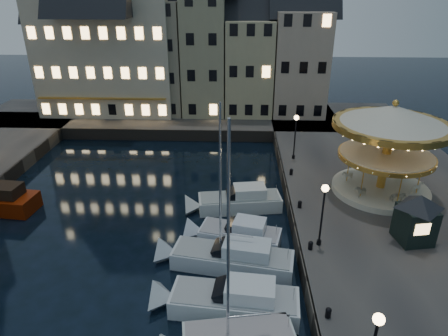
{
  "coord_description": "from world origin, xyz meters",
  "views": [
    {
      "loc": [
        2.13,
        -19.81,
        16.08
      ],
      "look_at": [
        1.0,
        8.0,
        3.2
      ],
      "focal_mm": 32.0,
      "sensor_mm": 36.0,
      "label": 1
    }
  ],
  "objects_px": {
    "motorboat_c": "(226,257)",
    "bollard_d": "(291,171)",
    "motorboat_b": "(227,301)",
    "ticket_kiosk": "(418,210)",
    "bollard_b": "(311,245)",
    "streetlamp_b": "(323,207)",
    "streetlamp_c": "(295,131)",
    "bollard_a": "(328,312)",
    "bollard_c": "(300,204)",
    "motorboat_e": "(234,202)",
    "motorboat_d": "(234,235)",
    "carousel": "(390,133)"
  },
  "relations": [
    {
      "from": "bollard_d",
      "to": "bollard_c",
      "type": "bearing_deg",
      "value": -90.0
    },
    {
      "from": "bollard_a",
      "to": "motorboat_b",
      "type": "height_order",
      "value": "motorboat_b"
    },
    {
      "from": "streetlamp_b",
      "to": "bollard_c",
      "type": "xyz_separation_m",
      "value": [
        -0.6,
        4.5,
        -2.41
      ]
    },
    {
      "from": "bollard_b",
      "to": "carousel",
      "type": "height_order",
      "value": "carousel"
    },
    {
      "from": "motorboat_e",
      "to": "bollard_d",
      "type": "bearing_deg",
      "value": 38.15
    },
    {
      "from": "bollard_a",
      "to": "bollard_d",
      "type": "distance_m",
      "value": 16.0
    },
    {
      "from": "bollard_d",
      "to": "motorboat_c",
      "type": "relative_size",
      "value": 0.05
    },
    {
      "from": "motorboat_b",
      "to": "ticket_kiosk",
      "type": "height_order",
      "value": "ticket_kiosk"
    },
    {
      "from": "motorboat_c",
      "to": "ticket_kiosk",
      "type": "distance_m",
      "value": 12.13
    },
    {
      "from": "bollard_b",
      "to": "motorboat_e",
      "type": "height_order",
      "value": "motorboat_e"
    },
    {
      "from": "motorboat_c",
      "to": "bollard_a",
      "type": "bearing_deg",
      "value": -45.51
    },
    {
      "from": "motorboat_d",
      "to": "carousel",
      "type": "height_order",
      "value": "carousel"
    },
    {
      "from": "streetlamp_b",
      "to": "streetlamp_c",
      "type": "xyz_separation_m",
      "value": [
        0.0,
        13.5,
        0.0
      ]
    },
    {
      "from": "bollard_b",
      "to": "carousel",
      "type": "distance_m",
      "value": 11.09
    },
    {
      "from": "streetlamp_b",
      "to": "bollard_d",
      "type": "relative_size",
      "value": 7.32
    },
    {
      "from": "motorboat_e",
      "to": "bollard_c",
      "type": "bearing_deg",
      "value": -20.31
    },
    {
      "from": "bollard_c",
      "to": "motorboat_c",
      "type": "xyz_separation_m",
      "value": [
        -5.17,
        -5.24,
        -0.92
      ]
    },
    {
      "from": "carousel",
      "to": "streetlamp_c",
      "type": "bearing_deg",
      "value": 133.44
    },
    {
      "from": "bollard_d",
      "to": "carousel",
      "type": "bearing_deg",
      "value": -23.15
    },
    {
      "from": "bollard_c",
      "to": "streetlamp_c",
      "type": "bearing_deg",
      "value": 86.19
    },
    {
      "from": "bollard_a",
      "to": "ticket_kiosk",
      "type": "distance_m",
      "value": 9.55
    },
    {
      "from": "streetlamp_c",
      "to": "ticket_kiosk",
      "type": "height_order",
      "value": "streetlamp_c"
    },
    {
      "from": "carousel",
      "to": "bollard_a",
      "type": "bearing_deg",
      "value": -116.5
    },
    {
      "from": "motorboat_c",
      "to": "bollard_d",
      "type": "bearing_deg",
      "value": 64.31
    },
    {
      "from": "carousel",
      "to": "ticket_kiosk",
      "type": "xyz_separation_m",
      "value": [
        -0.03,
        -6.5,
        -2.65
      ]
    },
    {
      "from": "streetlamp_c",
      "to": "bollard_b",
      "type": "distance_m",
      "value": 14.22
    },
    {
      "from": "motorboat_d",
      "to": "motorboat_e",
      "type": "height_order",
      "value": "same"
    },
    {
      "from": "motorboat_c",
      "to": "carousel",
      "type": "height_order",
      "value": "motorboat_c"
    },
    {
      "from": "streetlamp_c",
      "to": "bollard_d",
      "type": "relative_size",
      "value": 7.32
    },
    {
      "from": "bollard_d",
      "to": "motorboat_d",
      "type": "xyz_separation_m",
      "value": [
        -4.73,
        -8.23,
        -0.97
      ]
    },
    {
      "from": "bollard_b",
      "to": "motorboat_b",
      "type": "height_order",
      "value": "motorboat_b"
    },
    {
      "from": "bollard_d",
      "to": "carousel",
      "type": "distance_m",
      "value": 8.47
    },
    {
      "from": "bollard_a",
      "to": "motorboat_b",
      "type": "distance_m",
      "value": 5.32
    },
    {
      "from": "ticket_kiosk",
      "to": "bollard_b",
      "type": "bearing_deg",
      "value": -169.72
    },
    {
      "from": "bollard_a",
      "to": "bollard_d",
      "type": "xyz_separation_m",
      "value": [
        0.0,
        16.0,
        0.0
      ]
    },
    {
      "from": "motorboat_c",
      "to": "carousel",
      "type": "bearing_deg",
      "value": 34.03
    },
    {
      "from": "ticket_kiosk",
      "to": "bollard_c",
      "type": "bearing_deg",
      "value": 149.81
    },
    {
      "from": "motorboat_b",
      "to": "ticket_kiosk",
      "type": "bearing_deg",
      "value": 23.92
    },
    {
      "from": "bollard_a",
      "to": "bollard_c",
      "type": "bearing_deg",
      "value": 90.0
    },
    {
      "from": "bollard_d",
      "to": "motorboat_c",
      "type": "xyz_separation_m",
      "value": [
        -5.17,
        -10.74,
        -0.92
      ]
    },
    {
      "from": "motorboat_c",
      "to": "motorboat_d",
      "type": "xyz_separation_m",
      "value": [
        0.44,
        2.51,
        -0.04
      ]
    },
    {
      "from": "bollard_d",
      "to": "motorboat_e",
      "type": "xyz_separation_m",
      "value": [
        -4.76,
        -3.74,
        -0.96
      ]
    },
    {
      "from": "bollard_b",
      "to": "motorboat_e",
      "type": "xyz_separation_m",
      "value": [
        -4.76,
        6.76,
        -0.96
      ]
    },
    {
      "from": "motorboat_b",
      "to": "carousel",
      "type": "xyz_separation_m",
      "value": [
        11.56,
        11.62,
        5.5
      ]
    },
    {
      "from": "streetlamp_b",
      "to": "motorboat_c",
      "type": "height_order",
      "value": "motorboat_c"
    },
    {
      "from": "bollard_b",
      "to": "bollard_d",
      "type": "bearing_deg",
      "value": 90.0
    },
    {
      "from": "streetlamp_b",
      "to": "bollard_a",
      "type": "bearing_deg",
      "value": -95.71
    },
    {
      "from": "motorboat_d",
      "to": "bollard_d",
      "type": "bearing_deg",
      "value": 60.12
    },
    {
      "from": "bollard_a",
      "to": "motorboat_d",
      "type": "height_order",
      "value": "motorboat_d"
    },
    {
      "from": "streetlamp_c",
      "to": "carousel",
      "type": "height_order",
      "value": "carousel"
    }
  ]
}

